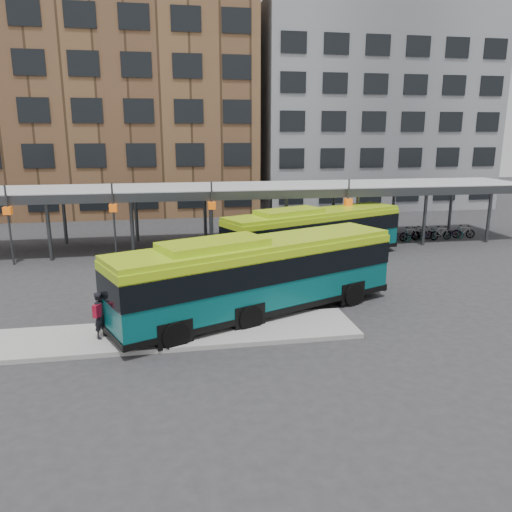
# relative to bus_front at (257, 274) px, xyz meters

# --- Properties ---
(ground) EXTENTS (120.00, 120.00, 0.00)m
(ground) POSITION_rel_bus_front_xyz_m (2.09, 1.27, -1.86)
(ground) COLOR #28282B
(ground) RESTS_ON ground
(boarding_island) EXTENTS (14.00, 3.00, 0.18)m
(boarding_island) POSITION_rel_bus_front_xyz_m (-3.41, -1.73, -1.77)
(boarding_island) COLOR gray
(boarding_island) RESTS_ON ground
(canopy) EXTENTS (40.00, 6.53, 4.80)m
(canopy) POSITION_rel_bus_front_xyz_m (2.04, 14.14, 2.04)
(canopy) COLOR #999B9E
(canopy) RESTS_ON ground
(building_brick) EXTENTS (26.00, 14.00, 22.00)m
(building_brick) POSITION_rel_bus_front_xyz_m (-7.91, 33.27, 9.14)
(building_brick) COLOR brown
(building_brick) RESTS_ON ground
(building_grey) EXTENTS (24.00, 14.00, 20.00)m
(building_grey) POSITION_rel_bus_front_xyz_m (18.09, 33.27, 8.14)
(building_grey) COLOR slate
(building_grey) RESTS_ON ground
(bus_front) EXTENTS (13.03, 7.62, 3.58)m
(bus_front) POSITION_rel_bus_front_xyz_m (0.00, 0.00, 0.00)
(bus_front) COLOR #074C4F
(bus_front) RESTS_ON ground
(bus_rear) EXTENTS (12.19, 7.18, 3.35)m
(bus_rear) POSITION_rel_bus_front_xyz_m (5.23, 8.99, -0.12)
(bus_rear) COLOR #074C4F
(bus_rear) RESTS_ON ground
(pedestrian) EXTENTS (0.70, 0.78, 1.79)m
(pedestrian) POSITION_rel_bus_front_xyz_m (-6.33, -1.78, -0.78)
(pedestrian) COLOR black
(pedestrian) RESTS_ON boarding_island
(bike_rack) EXTENTS (7.04, 1.42, 1.07)m
(bike_rack) POSITION_rel_bus_front_xyz_m (15.39, 13.25, -1.39)
(bike_rack) COLOR slate
(bike_rack) RESTS_ON ground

